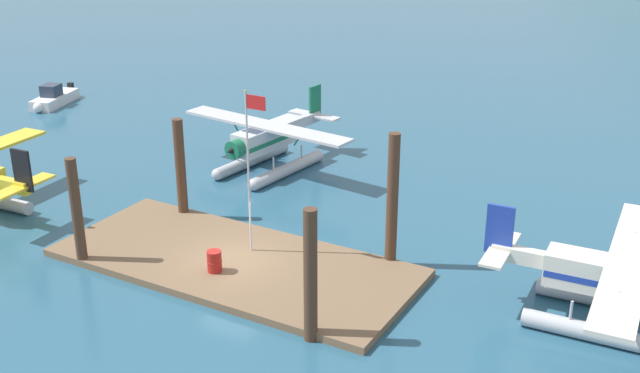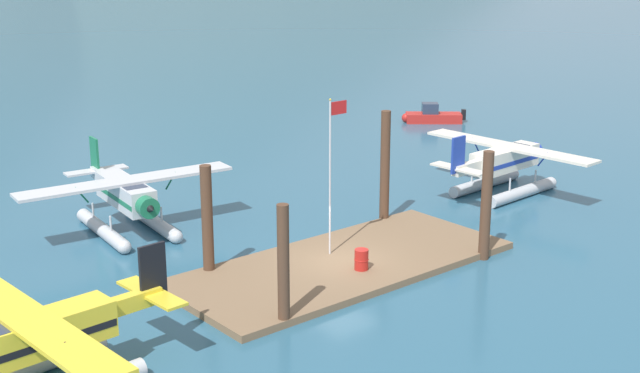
# 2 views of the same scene
# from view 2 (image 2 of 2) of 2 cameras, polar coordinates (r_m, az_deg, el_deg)

# --- Properties ---
(ground_plane) EXTENTS (1200.00, 1200.00, 0.00)m
(ground_plane) POSITION_cam_2_polar(r_m,az_deg,el_deg) (37.06, 1.51, -5.38)
(ground_plane) COLOR #285670
(dock_platform) EXTENTS (14.99, 6.41, 0.30)m
(dock_platform) POSITION_cam_2_polar(r_m,az_deg,el_deg) (37.01, 1.51, -5.16)
(dock_platform) COLOR brown
(dock_platform) RESTS_ON ground
(piling_near_left) EXTENTS (0.44, 0.44, 4.63)m
(piling_near_left) POSITION_cam_2_polar(r_m,az_deg,el_deg) (30.85, -2.44, -5.30)
(piling_near_left) COLOR #4C3323
(piling_near_left) RESTS_ON ground
(piling_near_right) EXTENTS (0.47, 0.47, 4.87)m
(piling_near_right) POSITION_cam_2_polar(r_m,az_deg,el_deg) (37.92, 10.93, -1.27)
(piling_near_right) COLOR #4C3323
(piling_near_right) RESTS_ON ground
(piling_far_left) EXTENTS (0.47, 0.47, 4.78)m
(piling_far_left) POSITION_cam_2_polar(r_m,az_deg,el_deg) (35.64, -7.47, -2.32)
(piling_far_left) COLOR #4C3323
(piling_far_left) RESTS_ON ground
(piling_far_right) EXTENTS (0.47, 0.47, 5.66)m
(piling_far_right) POSITION_cam_2_polar(r_m,az_deg,el_deg) (41.99, 4.32, 1.23)
(piling_far_right) COLOR #4C3323
(piling_far_right) RESTS_ON ground
(flagpole) EXTENTS (0.95, 0.10, 6.87)m
(flagpole) POSITION_cam_2_polar(r_m,az_deg,el_deg) (36.57, 0.81, 1.77)
(flagpole) COLOR silver
(flagpole) RESTS_ON dock_platform
(fuel_drum) EXTENTS (0.62, 0.62, 0.88)m
(fuel_drum) POSITION_cam_2_polar(r_m,az_deg,el_deg) (35.91, 2.76, -4.85)
(fuel_drum) COLOR #AD1E19
(fuel_drum) RESTS_ON dock_platform
(seaplane_silver_bow_left) EXTENTS (10.49, 7.95, 3.84)m
(seaplane_silver_bow_left) POSITION_cam_2_polar(r_m,az_deg,el_deg) (41.96, -12.69, -0.91)
(seaplane_silver_bow_left) COLOR #B7BABF
(seaplane_silver_bow_left) RESTS_ON ground
(seaplane_yellow_port_aft) EXTENTS (7.98, 10.46, 3.84)m
(seaplane_yellow_port_aft) POSITION_cam_2_polar(r_m,az_deg,el_deg) (28.12, -18.18, -10.00)
(seaplane_yellow_port_aft) COLOR #B7BABF
(seaplane_yellow_port_aft) RESTS_ON ground
(seaplane_cream_stbd_fwd) EXTENTS (7.98, 10.46, 3.84)m
(seaplane_cream_stbd_fwd) POSITION_cam_2_polar(r_m,az_deg,el_deg) (48.35, 12.13, 1.37)
(seaplane_cream_stbd_fwd) COLOR #B7BABF
(seaplane_cream_stbd_fwd) RESTS_ON ground
(boat_red_open_east) EXTENTS (4.16, 3.88, 1.50)m
(boat_red_open_east) POSITION_cam_2_polar(r_m,az_deg,el_deg) (66.69, 7.41, 4.65)
(boat_red_open_east) COLOR #B2231E
(boat_red_open_east) RESTS_ON ground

